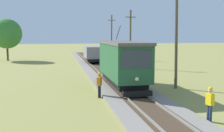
{
  "coord_description": "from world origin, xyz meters",
  "views": [
    {
      "loc": [
        -4.99,
        -4.3,
        4.34
      ],
      "look_at": [
        -0.16,
        20.02,
        1.45
      ],
      "focal_mm": 42.83,
      "sensor_mm": 36.0,
      "label": 1
    }
  ],
  "objects": [
    {
      "name": "utility_pole_far",
      "position": [
        4.3,
        42.91,
        4.03
      ],
      "size": [
        1.4,
        0.61,
        7.87
      ],
      "color": "brown",
      "rests_on": "ground"
    },
    {
      "name": "utility_pole_mid",
      "position": [
        4.3,
        30.01,
        3.88
      ],
      "size": [
        1.4,
        0.34,
        7.58
      ],
      "color": "brown",
      "rests_on": "ground"
    },
    {
      "name": "red_tram",
      "position": [
        0.0,
        16.47,
        2.19
      ],
      "size": [
        2.6,
        8.54,
        4.79
      ],
      "color": "#235633",
      "rests_on": "rail_right"
    },
    {
      "name": "utility_pole_near_tram",
      "position": [
        4.3,
        15.89,
        4.26
      ],
      "size": [
        1.4,
        0.54,
        8.33
      ],
      "color": "brown",
      "rests_on": "ground"
    },
    {
      "name": "freight_car",
      "position": [
        0.0,
        35.61,
        1.56
      ],
      "size": [
        2.4,
        5.2,
        2.31
      ],
      "color": "slate",
      "rests_on": "rail_right"
    },
    {
      "name": "second_worker",
      "position": [
        -2.3,
        13.76,
        0.98
      ],
      "size": [
        0.4,
        0.45,
        1.78
      ],
      "rotation": [
        0.0,
        0.0,
        2.6
      ],
      "color": "black",
      "rests_on": "ground"
    },
    {
      "name": "tree_right_near",
      "position": [
        -13.55,
        43.35,
        4.56
      ],
      "size": [
        5.03,
        5.03,
        7.08
      ],
      "color": "#4C3823",
      "rests_on": "ground"
    },
    {
      "name": "track_worker",
      "position": [
        2.34,
        7.52,
        0.98
      ],
      "size": [
        0.31,
        0.42,
        1.78
      ],
      "rotation": [
        0.0,
        0.0,
        0.2
      ],
      "color": "navy",
      "rests_on": "ground"
    }
  ]
}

